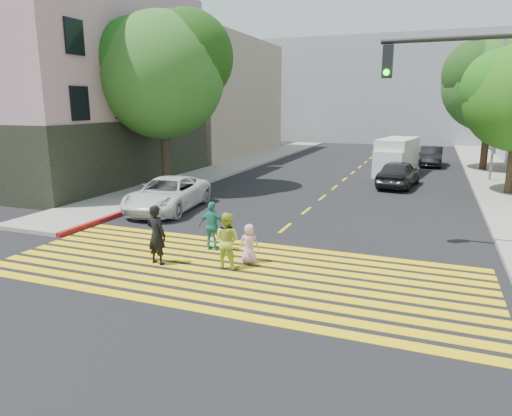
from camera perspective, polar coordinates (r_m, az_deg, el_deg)
The scene contains 22 objects.
ground at distance 11.61m, azimuth -5.43°, elevation -9.86°, with size 120.00×120.00×0.00m, color black.
sidewalk_left at distance 34.54m, azimuth -1.79°, elevation 5.55°, with size 3.00×40.00×0.15m, color gray.
sidewalk_right at distance 25.21m, azimuth 29.10°, elevation 1.18°, with size 3.00×60.00×0.15m, color gray.
curb_red at distance 19.98m, azimuth -15.54°, elevation -0.31°, with size 0.20×8.00×0.16m, color maroon.
crosswalk at distance 12.68m, azimuth -2.84°, elevation -7.79°, with size 13.40×5.30×0.01m.
lane_line at distance 32.72m, azimuth 12.45°, elevation 4.72°, with size 0.12×34.40×0.01m.
building_left_pink at distance 29.99m, azimuth -23.46°, elevation 12.04°, with size 12.10×14.10×11.00m.
building_left_tan at distance 42.95m, azimuth -8.13°, elevation 13.45°, with size 12.00×16.00×10.00m, color tan.
backdrop_block at distance 57.77m, azimuth 16.82°, elevation 13.86°, with size 30.00×8.00×12.00m, color gray.
tree_left at distance 24.74m, azimuth -11.48°, elevation 16.67°, with size 8.40×8.39×9.23m.
tree_right_far at distance 34.53m, azimuth 27.57°, elevation 14.19°, with size 8.04×7.96×9.05m.
pedestrian_man at distance 13.20m, azimuth -12.33°, elevation -3.30°, with size 0.63×0.41×1.73m, color black.
pedestrian_woman at distance 12.67m, azimuth -3.71°, elevation -4.05°, with size 0.77×0.60×1.59m, color #B3C844.
pedestrian_child at distance 13.08m, azimuth -0.86°, elevation -4.48°, with size 0.56×0.37×1.15m, color #DAA0C1.
pedestrian_extra at distance 14.22m, azimuth -5.46°, elevation -2.28°, with size 0.91×0.38×1.55m, color teal.
white_sedan at distance 19.91m, azimuth -10.99°, elevation 1.71°, with size 2.34×5.07×1.41m, color silver.
dark_car_near at distance 26.31m, azimuth 17.37°, elevation 4.14°, with size 1.77×4.40×1.50m, color black.
silver_car at distance 38.55m, azimuth 19.01°, elevation 6.50°, with size 1.85×4.56×1.32m, color #A9ADB2.
dark_car_parked at distance 36.22m, azimuth 21.08°, elevation 6.05°, with size 1.50×4.30×1.42m, color black.
white_van at distance 30.88m, azimuth 17.10°, elevation 6.04°, with size 2.55×5.14×2.32m.
traffic_signal at distance 14.56m, azimuth 27.83°, elevation 10.87°, with size 4.57×0.39×6.70m.
street_lamp at distance 29.55m, azimuth 27.73°, elevation 11.87°, with size 1.85×0.35×8.18m.
Camera 1 is at (4.85, -9.55, 4.48)m, focal length 32.00 mm.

